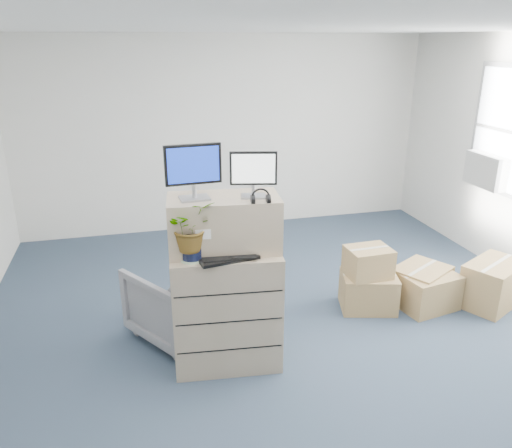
{
  "coord_description": "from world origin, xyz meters",
  "views": [
    {
      "loc": [
        -1.37,
        -3.68,
        2.7
      ],
      "look_at": [
        -0.33,
        0.4,
        1.15
      ],
      "focal_mm": 35.0,
      "sensor_mm": 36.0,
      "label": 1
    }
  ],
  "objects_px": {
    "monitor_left": "(193,169)",
    "potted_plant": "(191,233)",
    "monitor_right": "(253,172)",
    "water_bottle": "(237,235)",
    "keyboard": "(228,258)",
    "filing_cabinet_lower": "(226,307)",
    "office_chair": "(178,297)"
  },
  "relations": [
    {
      "from": "monitor_left",
      "to": "water_bottle",
      "type": "bearing_deg",
      "value": -9.47
    },
    {
      "from": "office_chair",
      "to": "potted_plant",
      "type": "bearing_deg",
      "value": 63.49
    },
    {
      "from": "office_chair",
      "to": "monitor_left",
      "type": "bearing_deg",
      "value": 72.28
    },
    {
      "from": "monitor_left",
      "to": "water_bottle",
      "type": "relative_size",
      "value": 1.73
    },
    {
      "from": "keyboard",
      "to": "potted_plant",
      "type": "bearing_deg",
      "value": 158.05
    },
    {
      "from": "monitor_right",
      "to": "office_chair",
      "type": "height_order",
      "value": "monitor_right"
    },
    {
      "from": "keyboard",
      "to": "potted_plant",
      "type": "distance_m",
      "value": 0.36
    },
    {
      "from": "monitor_right",
      "to": "keyboard",
      "type": "xyz_separation_m",
      "value": [
        -0.25,
        -0.16,
        -0.65
      ]
    },
    {
      "from": "filing_cabinet_lower",
      "to": "potted_plant",
      "type": "bearing_deg",
      "value": -153.88
    },
    {
      "from": "filing_cabinet_lower",
      "to": "office_chair",
      "type": "relative_size",
      "value": 1.32
    },
    {
      "from": "monitor_left",
      "to": "filing_cabinet_lower",
      "type": "bearing_deg",
      "value": -15.87
    },
    {
      "from": "filing_cabinet_lower",
      "to": "potted_plant",
      "type": "relative_size",
      "value": 2.13
    },
    {
      "from": "filing_cabinet_lower",
      "to": "monitor_left",
      "type": "distance_m",
      "value": 1.25
    },
    {
      "from": "monitor_left",
      "to": "water_bottle",
      "type": "xyz_separation_m",
      "value": [
        0.33,
        -0.03,
        -0.57
      ]
    },
    {
      "from": "water_bottle",
      "to": "potted_plant",
      "type": "relative_size",
      "value": 0.52
    },
    {
      "from": "monitor_left",
      "to": "monitor_right",
      "type": "bearing_deg",
      "value": -11.3
    },
    {
      "from": "keyboard",
      "to": "water_bottle",
      "type": "distance_m",
      "value": 0.24
    },
    {
      "from": "monitor_left",
      "to": "potted_plant",
      "type": "distance_m",
      "value": 0.5
    },
    {
      "from": "keyboard",
      "to": "potted_plant",
      "type": "height_order",
      "value": "potted_plant"
    },
    {
      "from": "filing_cabinet_lower",
      "to": "monitor_right",
      "type": "distance_m",
      "value": 1.21
    },
    {
      "from": "filing_cabinet_lower",
      "to": "monitor_right",
      "type": "xyz_separation_m",
      "value": [
        0.24,
        -0.01,
        1.19
      ]
    },
    {
      "from": "monitor_right",
      "to": "water_bottle",
      "type": "distance_m",
      "value": 0.55
    },
    {
      "from": "monitor_right",
      "to": "potted_plant",
      "type": "height_order",
      "value": "monitor_right"
    },
    {
      "from": "keyboard",
      "to": "office_chair",
      "type": "relative_size",
      "value": 0.6
    },
    {
      "from": "filing_cabinet_lower",
      "to": "keyboard",
      "type": "bearing_deg",
      "value": -86.63
    },
    {
      "from": "monitor_left",
      "to": "potted_plant",
      "type": "xyz_separation_m",
      "value": [
        -0.06,
        -0.15,
        -0.47
      ]
    },
    {
      "from": "monitor_left",
      "to": "office_chair",
      "type": "xyz_separation_m",
      "value": [
        -0.14,
        0.49,
        -1.36
      ]
    },
    {
      "from": "filing_cabinet_lower",
      "to": "office_chair",
      "type": "distance_m",
      "value": 0.66
    },
    {
      "from": "monitor_right",
      "to": "water_bottle",
      "type": "xyz_separation_m",
      "value": [
        -0.14,
        0.03,
        -0.53
      ]
    },
    {
      "from": "monitor_left",
      "to": "potted_plant",
      "type": "relative_size",
      "value": 0.9
    },
    {
      "from": "keyboard",
      "to": "monitor_right",
      "type": "bearing_deg",
      "value": 22.95
    },
    {
      "from": "keyboard",
      "to": "filing_cabinet_lower",
      "type": "bearing_deg",
      "value": 78.15
    }
  ]
}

